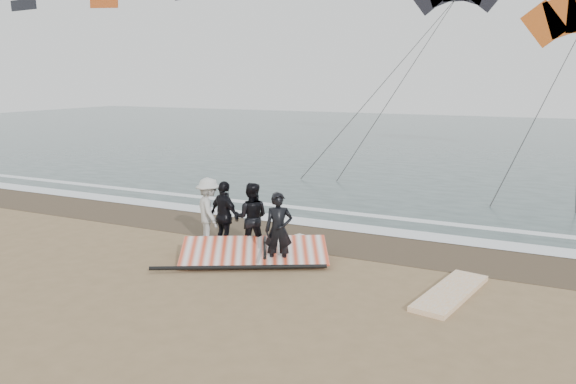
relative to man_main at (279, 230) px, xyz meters
name	(u,v)px	position (x,y,z in m)	size (l,w,h in m)	color
ground	(284,298)	(0.99, -1.73, -0.93)	(120.00, 120.00, 0.00)	#8C704C
sea	(482,140)	(0.99, 31.27, -0.91)	(120.00, 54.00, 0.02)	#233838
wet_sand	(354,242)	(0.99, 2.77, -0.92)	(120.00, 2.80, 0.01)	#4C3D2B
foam_near	(369,229)	(0.99, 4.17, -0.90)	(120.00, 0.90, 0.01)	white
foam_far	(385,217)	(0.99, 5.87, -0.90)	(120.00, 0.45, 0.01)	white
man_main	(279,230)	(0.00, 0.00, 0.00)	(0.68, 0.44, 1.85)	black
board_white	(451,293)	(4.11, -0.05, -0.87)	(0.76, 2.70, 0.11)	white
board_cream	(278,245)	(-0.74, 1.46, -0.88)	(0.61, 2.27, 0.09)	silver
trio_cluster	(226,214)	(-1.97, 0.79, 0.00)	(2.62, 1.36, 1.87)	black
sail_rig	(255,253)	(-0.77, 0.19, -0.73)	(3.88, 3.27, 0.49)	black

